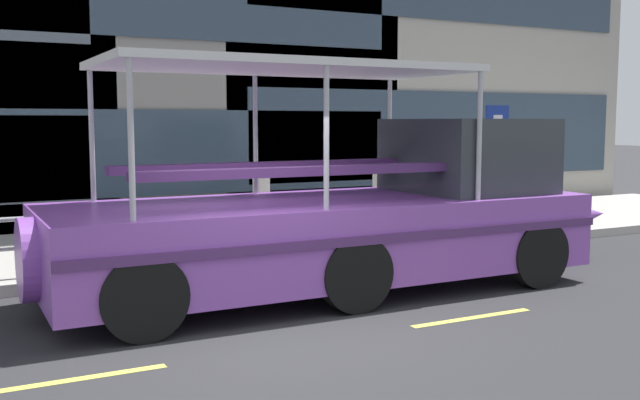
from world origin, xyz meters
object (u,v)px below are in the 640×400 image
at_px(parking_sign, 496,145).
at_px(pedestrian_near_bow, 380,187).
at_px(duck_tour_boat, 359,216).
at_px(pedestrian_mid_left, 261,195).

height_order(parking_sign, pedestrian_near_bow, parking_sign).
bearing_deg(parking_sign, pedestrian_near_bow, 162.44).
bearing_deg(parking_sign, duck_tour_boat, -150.63).
bearing_deg(pedestrian_near_bow, parking_sign, -17.56).
relative_size(duck_tour_boat, pedestrian_near_bow, 6.38).
bearing_deg(pedestrian_mid_left, duck_tour_boat, -86.65).
height_order(duck_tour_boat, pedestrian_near_bow, duck_tour_boat).
distance_m(parking_sign, pedestrian_mid_left, 5.25).
xyz_separation_m(parking_sign, duck_tour_boat, (-4.98, -2.80, -0.88)).
distance_m(parking_sign, pedestrian_near_bow, 2.64).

